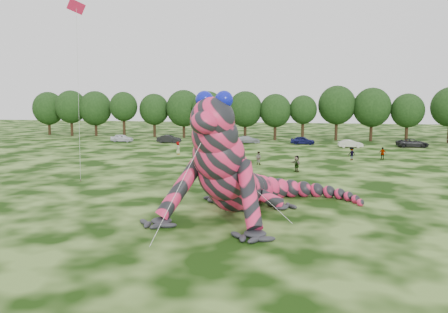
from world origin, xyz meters
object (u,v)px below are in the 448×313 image
Objects in this scene: tree_8 at (275,117)px; spectator_5 at (297,164)px; tree_7 at (245,115)px; tree_12 at (407,118)px; tree_3 at (124,115)px; tree_2 at (96,114)px; spectator_3 at (383,154)px; car_1 at (169,139)px; car_0 at (122,138)px; tree_1 at (71,113)px; tree_6 at (208,115)px; car_5 at (350,144)px; spectator_0 at (195,160)px; spectator_1 at (258,158)px; tree_5 at (184,114)px; car_6 at (413,143)px; flying_kite at (77,21)px; tree_4 at (154,115)px; tree_0 at (49,113)px; inflatable_gecko at (239,152)px; tree_9 at (303,118)px; tree_11 at (372,115)px; car_3 at (248,140)px; spectator_4 at (178,148)px; spectator_2 at (352,154)px; car_4 at (303,140)px; car_2 at (210,140)px.

tree_8 is 37.68m from spectator_5.
tree_7 is 1.06× the size of tree_8.
tree_3 is at bearing -179.31° from tree_12.
tree_2 reaches higher than spectator_3.
car_0 is at bearing 90.94° from car_1.
tree_6 is (30.80, -1.37, -0.16)m from tree_1.
tree_3 is 54.21m from spectator_3.
spectator_0 is (-19.67, -24.96, 0.21)m from car_5.
tree_7 reaches higher than spectator_1.
tree_5 is 43.71m from car_6.
tree_5 reaches higher than tree_8.
tree_7 is at bearing 82.52° from flying_kite.
car_5 is at bearing -18.05° from tree_4.
tree_0 reaches higher than spectator_1.
tree_3 is at bearing -27.56° from spectator_3.
tree_6 is 35.52m from spectator_1.
spectator_1 is (-15.48, -7.46, -0.02)m from spectator_3.
tree_2 is at bearing 176.60° from tree_7.
tree_1 reaches higher than car_5.
spectator_0 is at bearing -90.72° from tree_7.
tree_9 reaches higher than inflatable_gecko.
spectator_5 is (33.26, -27.67, 0.20)m from car_0.
tree_11 reaches higher than car_3.
tree_2 is at bearing 7.58° from tree_1.
spectator_0 is (5.48, -10.86, -0.07)m from spectator_4.
tree_8 is 32.85m from spectator_1.
tree_4 is at bearing 33.83° from car_1.
tree_12 reaches higher than spectator_2.
tree_7 reaches higher than tree_3.
spectator_2 is (39.95, -16.85, 0.15)m from car_0.
spectator_5 reaches higher than car_4.
car_6 is (48.90, -10.13, -3.82)m from tree_4.
tree_7 is 38.84m from spectator_5.
car_6 is at bearing -7.97° from tree_1.
tree_9 is 20.51m from car_6.
car_3 is 2.45× the size of spectator_5.
tree_1 is at bearing 142.76° from inflatable_gecko.
spectator_0 is 0.94× the size of spectator_5.
tree_4 is at bearing 129.11° from inflatable_gecko.
inflatable_gecko is 46.32m from car_2.
flying_kite reaches higher than tree_2.
tree_11 is at bearing -0.68° from tree_4.
spectator_5 reaches higher than car_0.
tree_12 is 20.72m from car_4.
car_6 is (41.89, 1.21, -0.00)m from car_1.
tree_9 is (3.10, 55.01, 0.09)m from inflatable_gecko.
tree_6 is 36.69m from spectator_2.
car_3 is (27.21, -7.15, -4.07)m from tree_3.
flying_kite is 54.77m from tree_9.
tree_3 is 6.30m from tree_4.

